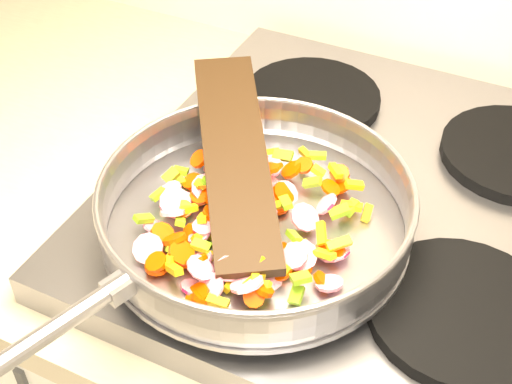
% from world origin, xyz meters
% --- Properties ---
extents(cooktop, '(0.60, 0.60, 0.04)m').
position_xyz_m(cooktop, '(-0.70, 1.67, 0.92)').
color(cooktop, '#939399').
rests_on(cooktop, counter_top).
extents(grate_fl, '(0.19, 0.19, 0.02)m').
position_xyz_m(grate_fl, '(-0.84, 1.52, 0.95)').
color(grate_fl, black).
rests_on(grate_fl, cooktop).
extents(grate_fr, '(0.19, 0.19, 0.02)m').
position_xyz_m(grate_fr, '(-0.56, 1.52, 0.95)').
color(grate_fr, black).
rests_on(grate_fr, cooktop).
extents(grate_bl, '(0.19, 0.19, 0.02)m').
position_xyz_m(grate_bl, '(-0.84, 1.81, 0.95)').
color(grate_bl, black).
rests_on(grate_bl, cooktop).
extents(saute_pan, '(0.38, 0.53, 0.06)m').
position_xyz_m(saute_pan, '(-0.79, 1.53, 0.99)').
color(saute_pan, '#9E9EA5').
rests_on(saute_pan, grate_fl).
extents(vegetable_heap, '(0.25, 0.26, 0.05)m').
position_xyz_m(vegetable_heap, '(-0.80, 1.52, 0.98)').
color(vegetable_heap, '#E51647').
rests_on(vegetable_heap, saute_pan).
extents(wooden_spatula, '(0.23, 0.29, 0.07)m').
position_xyz_m(wooden_spatula, '(-0.84, 1.58, 1.01)').
color(wooden_spatula, black).
rests_on(wooden_spatula, saute_pan).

